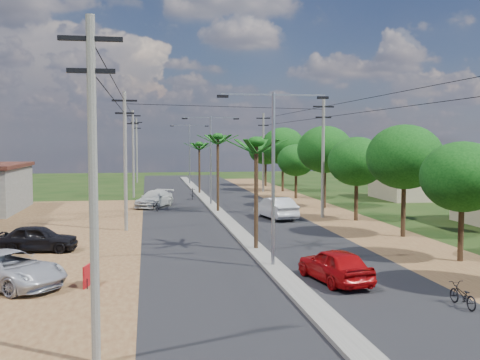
# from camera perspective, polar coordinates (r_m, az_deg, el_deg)

# --- Properties ---
(ground) EXTENTS (160.00, 160.00, 0.00)m
(ground) POSITION_cam_1_polar(r_m,az_deg,el_deg) (26.01, 3.36, -8.98)
(ground) COLOR black
(ground) RESTS_ON ground
(road) EXTENTS (12.00, 110.00, 0.04)m
(road) POSITION_cam_1_polar(r_m,az_deg,el_deg) (40.53, -1.36, -4.26)
(road) COLOR black
(road) RESTS_ON ground
(median) EXTENTS (1.00, 90.00, 0.18)m
(median) POSITION_cam_1_polar(r_m,az_deg,el_deg) (43.46, -1.92, -3.60)
(median) COLOR #605E56
(median) RESTS_ON ground
(dirt_shoulder_east) EXTENTS (5.00, 90.00, 0.03)m
(dirt_shoulder_east) POSITION_cam_1_polar(r_m,az_deg,el_deg) (42.55, 10.07, -3.93)
(dirt_shoulder_east) COLOR brown
(dirt_shoulder_east) RESTS_ON ground
(house_east_far) EXTENTS (7.60, 7.50, 4.60)m
(house_east_far) POSITION_cam_1_polar(r_m,az_deg,el_deg) (59.16, 17.32, 0.48)
(house_east_far) COLOR #988867
(house_east_far) RESTS_ON ground
(tree_east_b) EXTENTS (4.00, 4.00, 5.83)m
(tree_east_b) POSITION_cam_1_polar(r_m,az_deg,el_deg) (28.93, 21.66, 0.30)
(tree_east_b) COLOR black
(tree_east_b) RESTS_ON ground
(tree_east_c) EXTENTS (4.60, 4.60, 6.83)m
(tree_east_c) POSITION_cam_1_polar(r_m,az_deg,el_deg) (35.24, 16.36, 2.25)
(tree_east_c) COLOR black
(tree_east_c) RESTS_ON ground
(tree_east_d) EXTENTS (4.20, 4.20, 6.13)m
(tree_east_d) POSITION_cam_1_polar(r_m,az_deg,el_deg) (41.56, 11.77, 1.85)
(tree_east_d) COLOR black
(tree_east_d) RESTS_ON ground
(tree_east_e) EXTENTS (4.80, 4.80, 7.14)m
(tree_east_e) POSITION_cam_1_polar(r_m,az_deg,el_deg) (49.14, 8.62, 3.08)
(tree_east_e) COLOR black
(tree_east_e) RESTS_ON ground
(tree_east_f) EXTENTS (3.80, 3.80, 5.52)m
(tree_east_f) POSITION_cam_1_polar(r_m,az_deg,el_deg) (56.72, 5.72, 2.01)
(tree_east_f) COLOR black
(tree_east_f) RESTS_ON ground
(tree_east_g) EXTENTS (5.00, 5.00, 7.38)m
(tree_east_g) POSITION_cam_1_polar(r_m,az_deg,el_deg) (64.59, 4.38, 3.46)
(tree_east_g) COLOR black
(tree_east_g) RESTS_ON ground
(tree_east_h) EXTENTS (4.40, 4.40, 6.52)m
(tree_east_h) POSITION_cam_1_polar(r_m,az_deg,el_deg) (72.32, 2.63, 3.04)
(tree_east_h) COLOR black
(tree_east_h) RESTS_ON ground
(palm_median_near) EXTENTS (2.00, 2.00, 6.15)m
(palm_median_near) POSITION_cam_1_polar(r_m,az_deg,el_deg) (29.26, 1.66, 3.40)
(palm_median_near) COLOR black
(palm_median_near) RESTS_ON ground
(palm_median_mid) EXTENTS (2.00, 2.00, 6.55)m
(palm_median_mid) POSITION_cam_1_polar(r_m,az_deg,el_deg) (45.06, -2.27, 4.07)
(palm_median_mid) COLOR black
(palm_median_mid) RESTS_ON ground
(palm_median_far) EXTENTS (2.00, 2.00, 5.85)m
(palm_median_far) POSITION_cam_1_polar(r_m,az_deg,el_deg) (60.97, -4.16, 3.45)
(palm_median_far) COLOR black
(palm_median_far) RESTS_ON ground
(streetlight_near) EXTENTS (5.10, 0.18, 8.00)m
(streetlight_near) POSITION_cam_1_polar(r_m,az_deg,el_deg) (25.37, 3.40, 1.61)
(streetlight_near) COLOR gray
(streetlight_near) RESTS_ON ground
(streetlight_mid) EXTENTS (5.10, 0.18, 8.00)m
(streetlight_mid) POSITION_cam_1_polar(r_m,az_deg,el_deg) (50.04, -2.99, 2.79)
(streetlight_mid) COLOR gray
(streetlight_mid) RESTS_ON ground
(streetlight_far) EXTENTS (5.10, 0.18, 8.00)m
(streetlight_far) POSITION_cam_1_polar(r_m,az_deg,el_deg) (74.93, -5.15, 3.18)
(streetlight_far) COLOR gray
(streetlight_far) RESTS_ON ground
(utility_pole_w_a) EXTENTS (1.60, 0.24, 9.00)m
(utility_pole_w_a) POSITION_cam_1_polar(r_m,az_deg,el_deg) (14.81, -14.69, -0.32)
(utility_pole_w_a) COLOR #605E56
(utility_pole_w_a) RESTS_ON ground
(utility_pole_w_b) EXTENTS (1.60, 0.24, 9.00)m
(utility_pole_w_b) POSITION_cam_1_polar(r_m,az_deg,el_deg) (36.75, -11.58, 2.23)
(utility_pole_w_b) COLOR #605E56
(utility_pole_w_b) RESTS_ON ground
(utility_pole_w_c) EXTENTS (1.60, 0.24, 9.00)m
(utility_pole_w_c) POSITION_cam_1_polar(r_m,az_deg,el_deg) (58.74, -10.80, 2.87)
(utility_pole_w_c) COLOR #605E56
(utility_pole_w_c) RESTS_ON ground
(utility_pole_w_d) EXTENTS (1.60, 0.24, 9.00)m
(utility_pole_w_d) POSITION_cam_1_polar(r_m,az_deg,el_deg) (79.73, -10.45, 3.16)
(utility_pole_w_d) COLOR #605E56
(utility_pole_w_d) RESTS_ON ground
(utility_pole_e_b) EXTENTS (1.60, 0.24, 9.00)m
(utility_pole_e_b) POSITION_cam_1_polar(r_m,az_deg,el_deg) (42.79, 8.44, 2.51)
(utility_pole_e_b) COLOR #605E56
(utility_pole_e_b) RESTS_ON ground
(utility_pole_e_c) EXTENTS (1.60, 0.24, 9.00)m
(utility_pole_e_c) POSITION_cam_1_polar(r_m,az_deg,el_deg) (64.08, 2.38, 3.03)
(utility_pole_e_c) COLOR #605E56
(utility_pole_e_c) RESTS_ON ground
(car_red_near) EXTENTS (2.38, 4.39, 1.42)m
(car_red_near) POSITION_cam_1_polar(r_m,az_deg,el_deg) (23.61, 9.60, -8.61)
(car_red_near) COLOR #93080A
(car_red_near) RESTS_ON ground
(car_silver_mid) EXTENTS (2.55, 5.11, 1.61)m
(car_silver_mid) POSITION_cam_1_polar(r_m,az_deg,el_deg) (41.98, 3.63, -2.90)
(car_silver_mid) COLOR #AFB1B8
(car_silver_mid) RESTS_ON ground
(car_white_far) EXTENTS (3.90, 5.34, 1.44)m
(car_white_far) POSITION_cam_1_polar(r_m,az_deg,el_deg) (49.75, -8.68, -1.95)
(car_white_far) COLOR #BABAB5
(car_white_far) RESTS_ON ground
(car_parked_silver) EXTENTS (5.47, 5.04, 1.42)m
(car_parked_silver) POSITION_cam_1_polar(r_m,az_deg,el_deg) (24.36, -22.51, -8.46)
(car_parked_silver) COLOR #AFB1B8
(car_parked_silver) RESTS_ON ground
(car_parked_dark) EXTENTS (4.27, 2.14, 1.40)m
(car_parked_dark) POSITION_cam_1_polar(r_m,az_deg,el_deg) (31.45, -19.86, -5.65)
(car_parked_dark) COLOR black
(car_parked_dark) RESTS_ON ground
(moto_rider_east) EXTENTS (0.59, 1.58, 0.82)m
(moto_rider_east) POSITION_cam_1_polar(r_m,az_deg,el_deg) (21.48, 21.66, -10.93)
(moto_rider_east) COLOR black
(moto_rider_east) RESTS_ON ground
(moto_rider_west_a) EXTENTS (1.06, 1.76, 0.87)m
(moto_rider_west_a) POSITION_cam_1_polar(r_m,az_deg,el_deg) (47.13, -8.63, -2.63)
(moto_rider_west_a) COLOR black
(moto_rider_west_a) RESTS_ON ground
(moto_rider_west_b) EXTENTS (0.67, 1.90, 1.12)m
(moto_rider_west_b) POSITION_cam_1_polar(r_m,az_deg,el_deg) (55.67, -4.84, -1.45)
(moto_rider_west_b) COLOR black
(moto_rider_west_b) RESTS_ON ground
(roadside_sign) EXTENTS (0.33, 1.08, 0.91)m
(roadside_sign) POSITION_cam_1_polar(r_m,az_deg,el_deg) (23.56, -15.15, -9.36)
(roadside_sign) COLOR maroon
(roadside_sign) RESTS_ON ground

